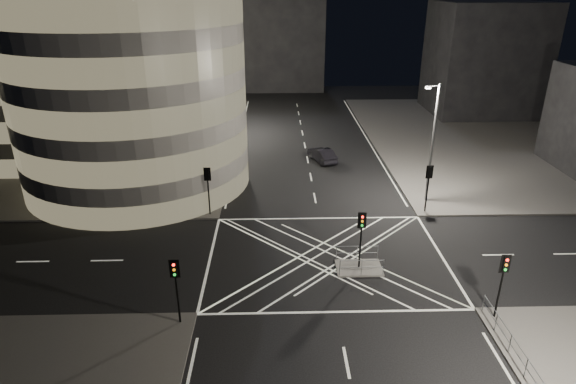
{
  "coord_description": "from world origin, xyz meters",
  "views": [
    {
      "loc": [
        -3.42,
        -28.49,
        17.36
      ],
      "look_at": [
        -2.52,
        4.5,
        3.0
      ],
      "focal_mm": 30.0,
      "sensor_mm": 36.0,
      "label": 1
    }
  ],
  "objects_px": {
    "traffic_signal_island": "(361,230)",
    "sedan": "(322,155)",
    "traffic_signal_nr": "(503,275)",
    "street_lamp_right_far": "(432,140)",
    "central_island": "(359,268)",
    "traffic_signal_fr": "(429,180)",
    "street_lamp_left_near": "(206,132)",
    "traffic_signal_nl": "(176,280)",
    "street_lamp_left_far": "(225,89)",
    "traffic_signal_fl": "(208,182)"
  },
  "relations": [
    {
      "from": "traffic_signal_island",
      "to": "sedan",
      "type": "bearing_deg",
      "value": 91.36
    },
    {
      "from": "traffic_signal_nr",
      "to": "street_lamp_right_far",
      "type": "bearing_deg",
      "value": 87.7
    },
    {
      "from": "street_lamp_right_far",
      "to": "sedan",
      "type": "bearing_deg",
      "value": 127.08
    },
    {
      "from": "traffic_signal_island",
      "to": "street_lamp_right_far",
      "type": "bearing_deg",
      "value": 54.7
    },
    {
      "from": "central_island",
      "to": "traffic_signal_island",
      "type": "xyz_separation_m",
      "value": [
        0.0,
        0.0,
        2.84
      ]
    },
    {
      "from": "traffic_signal_fr",
      "to": "street_lamp_left_near",
      "type": "xyz_separation_m",
      "value": [
        -18.24,
        5.2,
        2.63
      ]
    },
    {
      "from": "traffic_signal_nl",
      "to": "traffic_signal_island",
      "type": "bearing_deg",
      "value": 26.14
    },
    {
      "from": "traffic_signal_fr",
      "to": "traffic_signal_nr",
      "type": "relative_size",
      "value": 1.0
    },
    {
      "from": "street_lamp_left_far",
      "to": "central_island",
      "type": "bearing_deg",
      "value": -70.05
    },
    {
      "from": "traffic_signal_fr",
      "to": "central_island",
      "type": "bearing_deg",
      "value": -129.33
    },
    {
      "from": "traffic_signal_fl",
      "to": "street_lamp_left_far",
      "type": "height_order",
      "value": "street_lamp_left_far"
    },
    {
      "from": "street_lamp_right_far",
      "to": "street_lamp_left_near",
      "type": "bearing_deg",
      "value": 170.97
    },
    {
      "from": "traffic_signal_fl",
      "to": "street_lamp_right_far",
      "type": "xyz_separation_m",
      "value": [
        18.24,
        2.2,
        2.63
      ]
    },
    {
      "from": "traffic_signal_island",
      "to": "traffic_signal_nl",
      "type": "bearing_deg",
      "value": -153.86
    },
    {
      "from": "traffic_signal_nr",
      "to": "traffic_signal_island",
      "type": "bearing_deg",
      "value": 142.07
    },
    {
      "from": "traffic_signal_island",
      "to": "street_lamp_right_far",
      "type": "xyz_separation_m",
      "value": [
        7.44,
        10.5,
        2.63
      ]
    },
    {
      "from": "central_island",
      "to": "street_lamp_left_far",
      "type": "bearing_deg",
      "value": 109.95
    },
    {
      "from": "central_island",
      "to": "traffic_signal_nl",
      "type": "distance_m",
      "value": 12.36
    },
    {
      "from": "street_lamp_left_far",
      "to": "sedan",
      "type": "relative_size",
      "value": 2.26
    },
    {
      "from": "traffic_signal_island",
      "to": "traffic_signal_nr",
      "type": "bearing_deg",
      "value": -37.93
    },
    {
      "from": "traffic_signal_nl",
      "to": "traffic_signal_nr",
      "type": "bearing_deg",
      "value": 0.0
    },
    {
      "from": "central_island",
      "to": "traffic_signal_fr",
      "type": "distance_m",
      "value": 11.1
    },
    {
      "from": "traffic_signal_fl",
      "to": "traffic_signal_island",
      "type": "height_order",
      "value": "same"
    },
    {
      "from": "traffic_signal_island",
      "to": "street_lamp_left_near",
      "type": "bearing_deg",
      "value": 130.27
    },
    {
      "from": "traffic_signal_nr",
      "to": "sedan",
      "type": "relative_size",
      "value": 0.9
    },
    {
      "from": "traffic_signal_nl",
      "to": "traffic_signal_fr",
      "type": "relative_size",
      "value": 1.0
    },
    {
      "from": "street_lamp_left_far",
      "to": "traffic_signal_nr",
      "type": "bearing_deg",
      "value": -63.64
    },
    {
      "from": "traffic_signal_fr",
      "to": "street_lamp_right_far",
      "type": "relative_size",
      "value": 0.4
    },
    {
      "from": "street_lamp_left_near",
      "to": "traffic_signal_nr",
      "type": "bearing_deg",
      "value": -45.87
    },
    {
      "from": "traffic_signal_fr",
      "to": "street_lamp_left_far",
      "type": "height_order",
      "value": "street_lamp_left_far"
    },
    {
      "from": "traffic_signal_nl",
      "to": "street_lamp_left_near",
      "type": "bearing_deg",
      "value": 91.94
    },
    {
      "from": "traffic_signal_fr",
      "to": "street_lamp_left_far",
      "type": "bearing_deg",
      "value": 128.17
    },
    {
      "from": "street_lamp_left_near",
      "to": "traffic_signal_fl",
      "type": "bearing_deg",
      "value": -83.03
    },
    {
      "from": "traffic_signal_fl",
      "to": "street_lamp_right_far",
      "type": "relative_size",
      "value": 0.4
    },
    {
      "from": "traffic_signal_island",
      "to": "street_lamp_left_near",
      "type": "xyz_separation_m",
      "value": [
        -11.44,
        13.5,
        2.63
      ]
    },
    {
      "from": "traffic_signal_nl",
      "to": "sedan",
      "type": "distance_m",
      "value": 28.33
    },
    {
      "from": "traffic_signal_island",
      "to": "street_lamp_left_near",
      "type": "relative_size",
      "value": 0.4
    },
    {
      "from": "central_island",
      "to": "traffic_signal_island",
      "type": "height_order",
      "value": "traffic_signal_island"
    },
    {
      "from": "central_island",
      "to": "traffic_signal_nr",
      "type": "height_order",
      "value": "traffic_signal_nr"
    },
    {
      "from": "central_island",
      "to": "traffic_signal_fl",
      "type": "xyz_separation_m",
      "value": [
        -10.8,
        8.3,
        2.84
      ]
    },
    {
      "from": "traffic_signal_island",
      "to": "sedan",
      "type": "distance_m",
      "value": 21.12
    },
    {
      "from": "traffic_signal_nl",
      "to": "traffic_signal_fr",
      "type": "distance_m",
      "value": 22.24
    },
    {
      "from": "street_lamp_left_far",
      "to": "street_lamp_right_far",
      "type": "height_order",
      "value": "same"
    },
    {
      "from": "street_lamp_right_far",
      "to": "central_island",
      "type": "bearing_deg",
      "value": -125.3
    },
    {
      "from": "street_lamp_left_near",
      "to": "street_lamp_right_far",
      "type": "distance_m",
      "value": 19.11
    },
    {
      "from": "traffic_signal_fr",
      "to": "street_lamp_left_near",
      "type": "distance_m",
      "value": 19.14
    },
    {
      "from": "traffic_signal_fl",
      "to": "traffic_signal_nr",
      "type": "relative_size",
      "value": 1.0
    },
    {
      "from": "traffic_signal_nl",
      "to": "street_lamp_right_far",
      "type": "bearing_deg",
      "value": 40.91
    },
    {
      "from": "traffic_signal_fl",
      "to": "street_lamp_left_near",
      "type": "bearing_deg",
      "value": 96.97
    },
    {
      "from": "traffic_signal_fl",
      "to": "sedan",
      "type": "height_order",
      "value": "traffic_signal_fl"
    }
  ]
}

